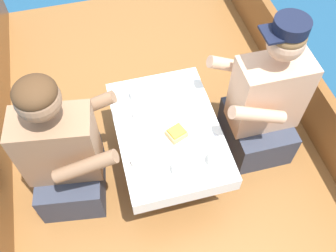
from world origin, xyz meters
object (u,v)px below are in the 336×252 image
at_px(person_port, 64,154).
at_px(person_starboard, 264,105).
at_px(coffee_cup_port, 137,94).
at_px(sandwich, 176,133).
at_px(coffee_cup_center, 216,159).
at_px(coffee_cup_starboard, 179,168).

bearing_deg(person_port, person_starboard, 10.31).
bearing_deg(person_port, coffee_cup_port, 39.50).
bearing_deg(sandwich, person_starboard, 8.51).
bearing_deg(coffee_cup_port, coffee_cup_center, -60.43).
height_order(sandwich, coffee_cup_center, coffee_cup_center).
height_order(coffee_cup_port, coffee_cup_starboard, coffee_cup_starboard).
relative_size(coffee_cup_port, coffee_cup_center, 1.00).
distance_m(coffee_cup_port, coffee_cup_center, 0.62).
bearing_deg(coffee_cup_port, person_starboard, -18.92).
xyz_separation_m(person_port, coffee_cup_starboard, (0.58, -0.26, 0.04)).
relative_size(sandwich, coffee_cup_starboard, 1.21).
distance_m(person_starboard, coffee_cup_center, 0.50).
bearing_deg(coffee_cup_starboard, person_port, 155.78).
bearing_deg(coffee_cup_port, person_port, -148.91).
bearing_deg(sandwich, coffee_cup_center, -54.02).
height_order(person_port, coffee_cup_center, person_port).
height_order(person_port, coffee_cup_port, person_port).
bearing_deg(coffee_cup_center, person_starboard, 36.22).
xyz_separation_m(person_starboard, coffee_cup_starboard, (-0.60, -0.30, 0.03)).
bearing_deg(person_port, sandwich, 4.31).
distance_m(person_starboard, coffee_cup_starboard, 0.67).
relative_size(person_starboard, coffee_cup_port, 9.55).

